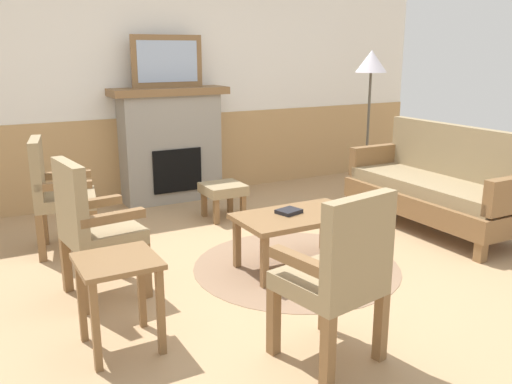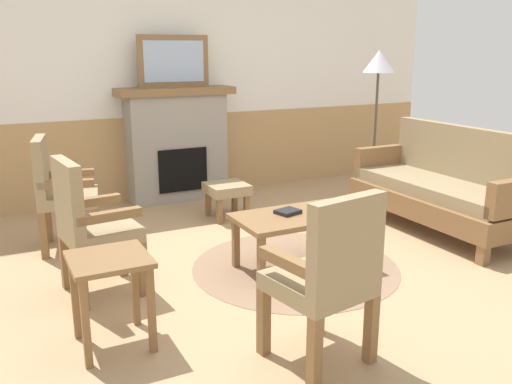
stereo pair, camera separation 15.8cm
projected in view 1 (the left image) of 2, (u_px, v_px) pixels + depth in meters
name	position (u px, v px, depth m)	size (l,w,h in m)	color
ground_plane	(277.00, 269.00, 4.29)	(14.00, 14.00, 0.00)	tan
wall_back	(161.00, 83.00, 6.16)	(7.20, 0.14, 2.70)	white
fireplace	(171.00, 144.00, 6.11)	(1.30, 0.44, 1.28)	gray
framed_picture	(167.00, 61.00, 5.88)	(0.80, 0.04, 0.56)	brown
couch	(436.00, 187.00, 5.22)	(0.70, 1.80, 0.98)	brown
coffee_table	(297.00, 221.00, 4.24)	(0.96, 0.56, 0.44)	brown
round_rug	(296.00, 266.00, 4.34)	(1.65, 1.65, 0.01)	#896B51
book_on_table	(289.00, 211.00, 4.24)	(0.18, 0.15, 0.03)	black
footstool	(223.00, 191.00, 5.52)	(0.40, 0.40, 0.36)	brown
armchair_near_fireplace	(92.00, 223.00, 3.68)	(0.53, 0.53, 0.98)	brown
armchair_by_window_left	(56.00, 190.00, 4.55)	(0.56, 0.56, 0.98)	brown
armchair_front_left	(339.00, 271.00, 2.88)	(0.56, 0.56, 0.98)	brown
side_table	(118.00, 278.00, 3.06)	(0.44, 0.44, 0.55)	brown
floor_lamp_by_couch	(371.00, 71.00, 6.23)	(0.36, 0.36, 1.68)	#332D28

